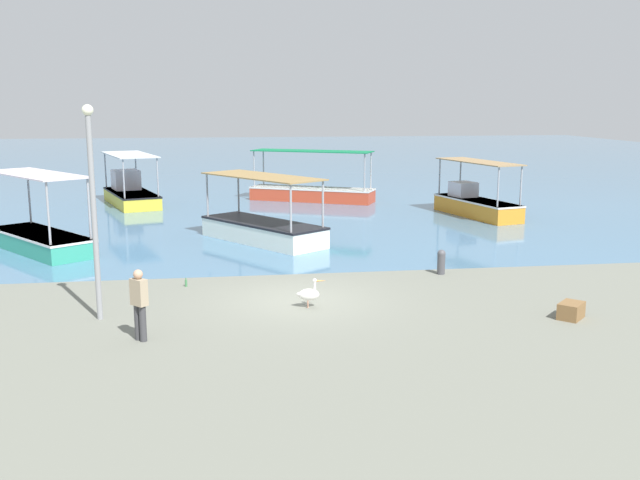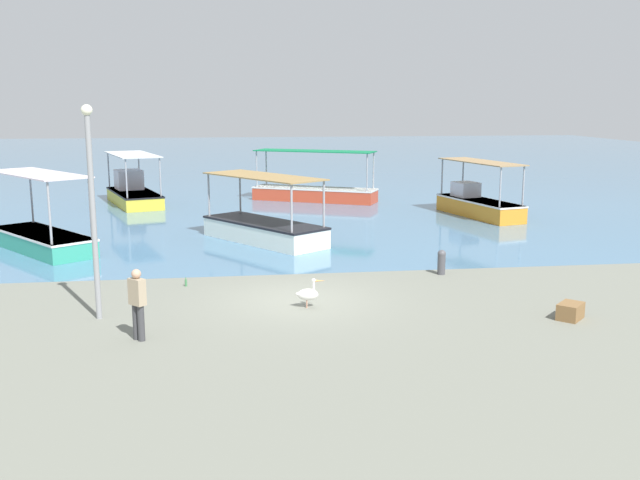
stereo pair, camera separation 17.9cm
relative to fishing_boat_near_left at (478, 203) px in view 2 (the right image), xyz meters
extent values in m
plane|color=slate|center=(-10.12, -13.58, -0.63)|extent=(120.00, 120.00, 0.00)
cube|color=teal|center=(-10.12, 34.42, -0.63)|extent=(110.00, 90.00, 0.00)
cube|color=orange|center=(0.03, -0.12, -0.22)|extent=(2.76, 5.59, 0.81)
cube|color=silver|center=(0.03, -0.12, 0.14)|extent=(2.81, 5.64, 0.08)
cylinder|color=#99999E|center=(1.23, -2.34, 1.08)|extent=(0.08, 0.08, 1.79)
cylinder|color=#99999E|center=(0.03, -2.64, 1.08)|extent=(0.08, 0.08, 1.79)
cylinder|color=#99999E|center=(0.03, 2.40, 1.08)|extent=(0.08, 0.08, 1.79)
cylinder|color=#99999E|center=(-1.17, 2.09, 1.08)|extent=(0.08, 0.08, 1.79)
cube|color=#987A52|center=(0.03, -0.12, 2.00)|extent=(2.81, 5.42, 0.05)
cube|color=silver|center=(-0.27, 1.05, 0.55)|extent=(1.30, 1.40, 0.72)
cube|color=teal|center=(-18.84, -5.68, -0.29)|extent=(4.63, 5.33, 0.69)
cube|color=silver|center=(-18.84, -5.68, 0.02)|extent=(4.68, 5.38, 0.08)
cylinder|color=#99999E|center=(-16.78, -7.18, 1.13)|extent=(0.08, 0.08, 2.15)
cylinder|color=#99999E|center=(-17.95, -8.07, 1.13)|extent=(0.08, 0.08, 2.15)
cylinder|color=#99999E|center=(-19.73, -3.29, 1.13)|extent=(0.08, 0.08, 2.15)
cube|color=silver|center=(-18.84, -5.68, 2.23)|extent=(4.58, 5.23, 0.05)
cube|color=#C74329|center=(-7.14, 6.37, -0.26)|extent=(6.87, 4.50, 0.74)
cube|color=silver|center=(-7.14, 6.37, 0.07)|extent=(6.92, 4.56, 0.08)
cylinder|color=#99999E|center=(-10.29, 7.19, 1.11)|extent=(0.08, 0.08, 2.00)
cylinder|color=#99999E|center=(-9.69, 8.40, 1.11)|extent=(0.08, 0.08, 2.00)
cylinder|color=#99999E|center=(-4.59, 4.33, 1.11)|extent=(0.08, 0.08, 2.00)
cylinder|color=#99999E|center=(-3.98, 5.55, 1.11)|extent=(0.08, 0.08, 2.00)
cube|color=#127243|center=(-7.14, 6.37, 2.14)|extent=(6.73, 4.50, 0.05)
cube|color=gold|center=(-16.92, 6.22, -0.28)|extent=(3.59, 5.96, 0.70)
cube|color=black|center=(-16.92, 6.22, 0.03)|extent=(3.64, 6.01, 0.08)
cylinder|color=#99999E|center=(-15.32, 4.04, 1.05)|extent=(0.08, 0.08, 1.96)
cylinder|color=#99999E|center=(-16.92, 3.52, 1.05)|extent=(0.08, 0.08, 1.96)
cylinder|color=#99999E|center=(-16.91, 8.92, 1.05)|extent=(0.08, 0.08, 1.96)
cylinder|color=#99999E|center=(-18.52, 8.40, 1.05)|extent=(0.08, 0.08, 1.96)
cube|color=silver|center=(-16.92, 6.22, 2.06)|extent=(3.62, 5.80, 0.05)
cube|color=silver|center=(-17.31, 7.42, 0.60)|extent=(1.75, 1.86, 1.06)
cube|color=white|center=(-10.59, -5.02, -0.23)|extent=(4.80, 5.65, 0.81)
cube|color=black|center=(-10.59, -5.02, 0.14)|extent=(4.85, 5.71, 0.08)
cylinder|color=#99999E|center=(-8.43, -6.64, 1.05)|extent=(0.08, 0.08, 1.75)
cylinder|color=#99999E|center=(-9.73, -7.57, 1.05)|extent=(0.08, 0.08, 1.75)
cylinder|color=#99999E|center=(-11.44, -2.47, 1.05)|extent=(0.08, 0.08, 1.75)
cylinder|color=#99999E|center=(-12.74, -3.41, 1.05)|extent=(0.08, 0.08, 1.75)
cube|color=#987948|center=(-10.59, -5.02, 1.96)|extent=(4.76, 5.55, 0.05)
cylinder|color=#E0997A|center=(-9.97, -14.32, -0.52)|extent=(0.03, 0.03, 0.22)
cylinder|color=#E0997A|center=(-9.98, -14.42, -0.52)|extent=(0.03, 0.03, 0.22)
ellipsoid|color=white|center=(-9.95, -14.37, -0.28)|extent=(0.58, 0.32, 0.32)
ellipsoid|color=white|center=(-10.20, -14.35, -0.26)|extent=(0.17, 0.13, 0.10)
cylinder|color=white|center=(-9.79, -14.38, -0.05)|extent=(0.07, 0.07, 0.26)
sphere|color=white|center=(-9.79, -14.38, 0.11)|extent=(0.11, 0.11, 0.11)
cone|color=#E5933F|center=(-9.63, -14.39, 0.10)|extent=(0.30, 0.08, 0.06)
cylinder|color=gray|center=(-15.35, -14.65, 1.93)|extent=(0.14, 0.14, 5.13)
sphere|color=#EAEACC|center=(-15.35, -14.65, 4.61)|extent=(0.28, 0.28, 0.28)
cylinder|color=#47474C|center=(-5.27, -11.22, -0.32)|extent=(0.25, 0.25, 0.64)
sphere|color=#4C4C51|center=(-5.27, -11.22, 0.03)|extent=(0.26, 0.26, 0.26)
cylinder|color=#3B3B3F|center=(-14.08, -16.56, -0.21)|extent=(0.16, 0.16, 0.85)
cylinder|color=#3B3B3F|center=(-14.21, -16.43, -0.21)|extent=(0.16, 0.16, 0.85)
cube|color=tan|center=(-14.14, -16.49, 0.53)|extent=(0.44, 0.44, 0.62)
sphere|color=tan|center=(-14.14, -16.49, 0.95)|extent=(0.22, 0.22, 0.22)
cube|color=brown|center=(-3.44, -16.29, -0.43)|extent=(0.88, 0.88, 0.42)
cylinder|color=#3F7F4C|center=(-13.32, -11.65, -0.53)|extent=(0.07, 0.07, 0.20)
cylinder|color=#3F7F4C|center=(-13.32, -11.65, -0.40)|extent=(0.03, 0.03, 0.07)
camera|label=1|loc=(-12.26, -32.69, 4.81)|focal=40.00mm
camera|label=2|loc=(-12.08, -32.72, 4.81)|focal=40.00mm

